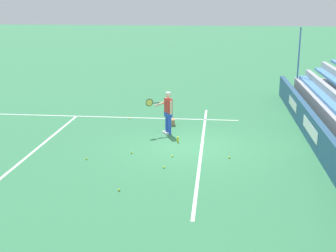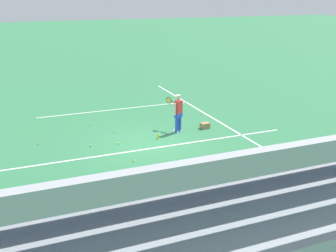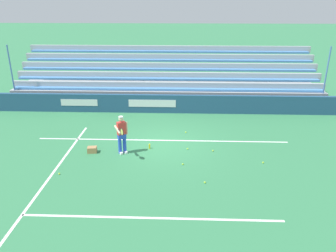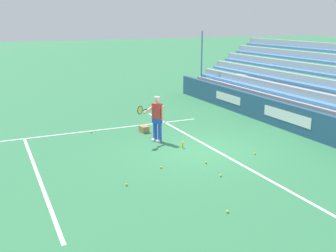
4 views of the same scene
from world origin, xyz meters
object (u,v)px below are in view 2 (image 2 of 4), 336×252
Objects in this scene: water_bottle at (158,136)px; tennis_ball_midcourt at (91,124)px; tennis_ball_toward_net at (38,143)px; tennis_ball_stray_back at (115,132)px; tennis_ball_on_baseline at (134,161)px; ball_box_cardboard at (205,126)px; tennis_ball_near_player at (91,146)px; tennis_ball_by_box at (201,114)px; tennis_player at (178,113)px; tennis_ball_far_right at (119,143)px.

tennis_ball_midcourt is at bearing 128.43° from water_bottle.
tennis_ball_toward_net is 3.35m from tennis_ball_stray_back.
water_bottle reaches higher than tennis_ball_midcourt.
tennis_ball_on_baseline is at bearing -92.75° from tennis_ball_stray_back.
ball_box_cardboard reaches higher than tennis_ball_midcourt.
tennis_ball_near_player is 2.88m from water_bottle.
tennis_ball_on_baseline is (-4.18, -2.43, -0.10)m from ball_box_cardboard.
tennis_ball_by_box is 4.14m from water_bottle.
tennis_ball_on_baseline and tennis_ball_near_player have the same top height.
tennis_player is 7.80× the size of water_bottle.
ball_box_cardboard is 6.06× the size of tennis_ball_midcourt.
ball_box_cardboard reaches higher than tennis_ball_near_player.
tennis_ball_far_right is 1.96m from tennis_ball_on_baseline.
tennis_ball_by_box is at bearing 26.05° from tennis_ball_far_right.
tennis_player is 25.98× the size of tennis_ball_midcourt.
tennis_ball_far_right is 1.00× the size of tennis_ball_stray_back.
tennis_ball_on_baseline is at bearing -45.10° from tennis_ball_toward_net.
tennis_player reaches higher than tennis_ball_midcourt.
tennis_ball_midcourt is 4.90m from tennis_ball_on_baseline.
tennis_ball_by_box is at bearing 8.65° from tennis_ball_toward_net.
water_bottle reaches higher than tennis_ball_by_box.
ball_box_cardboard reaches higher than tennis_ball_far_right.
ball_box_cardboard is (1.36, -0.01, -0.76)m from tennis_player.
tennis_ball_midcourt is 1.00× the size of tennis_ball_on_baseline.
ball_box_cardboard is 6.06× the size of tennis_ball_near_player.
tennis_ball_on_baseline is (-4.98, -4.42, 0.00)m from tennis_ball_by_box.
tennis_ball_near_player is (-1.19, 2.12, 0.00)m from tennis_ball_on_baseline.
tennis_player is at bearing 4.48° from tennis_ball_near_player.
tennis_ball_toward_net is at bearing -146.51° from tennis_ball_midcourt.
tennis_ball_by_box is 6.58m from tennis_ball_near_player.
ball_box_cardboard is 6.06× the size of tennis_ball_toward_net.
ball_box_cardboard is at bearing -111.64° from tennis_ball_by_box.
tennis_ball_toward_net is 3.34m from tennis_ball_far_right.
tennis_ball_near_player is at bearing 171.77° from tennis_ball_far_right.
water_bottle is at bearing -3.98° from tennis_ball_near_player.
tennis_ball_stray_back is at bearing 4.48° from tennis_ball_toward_net.
tennis_ball_toward_net is at bearing 134.90° from tennis_ball_on_baseline.
tennis_ball_toward_net is at bearing 158.58° from tennis_ball_far_right.
tennis_player reaches higher than ball_box_cardboard.
tennis_ball_by_box is at bearing 20.43° from tennis_ball_near_player.
ball_box_cardboard is 5.41m from tennis_ball_midcourt.
tennis_ball_stray_back is 2.14m from water_bottle.
tennis_player reaches higher than tennis_ball_stray_back.
tennis_ball_on_baseline is at bearing -82.43° from tennis_ball_midcourt.
tennis_player is at bearing 40.84° from tennis_ball_on_baseline.
tennis_ball_far_right and tennis_ball_near_player have the same top height.
ball_box_cardboard is at bearing 30.10° from tennis_ball_on_baseline.
ball_box_cardboard is 6.06× the size of tennis_ball_by_box.
ball_box_cardboard reaches higher than tennis_ball_stray_back.
tennis_ball_midcourt and tennis_ball_on_baseline have the same top height.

